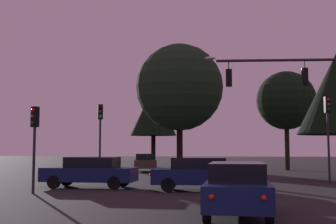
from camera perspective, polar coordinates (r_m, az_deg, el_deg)
The scene contains 12 objects.
ground_plane at distance 29.62m, azimuth 6.04°, elevation -8.62°, with size 168.00×168.00×0.00m, color black.
traffic_signal_mast_arm at distance 22.94m, azimuth 17.53°, elevation 2.67°, with size 7.09×0.77×7.12m.
traffic_light_corner_left at distance 25.25m, azimuth 20.47°, elevation -1.29°, with size 0.35×0.38×4.81m.
traffic_light_corner_right at distance 19.57m, azimuth -17.33°, elevation -2.45°, with size 0.37×0.39×3.76m.
traffic_light_far_side at distance 26.14m, azimuth -8.99°, elevation -1.95°, with size 0.36×0.39×4.60m.
car_nearside_lane at distance 12.76m, azimuth 9.21°, elevation -9.88°, with size 1.89×4.69×1.52m.
car_crossing_left at distance 21.82m, azimuth -10.28°, elevation -7.79°, with size 4.70×1.92×1.52m.
car_crossing_right at distance 19.99m, azimuth 4.38°, elevation -8.12°, with size 4.70×2.11×1.52m.
car_parked_lot at distance 37.08m, azimuth -3.02°, elevation -6.67°, with size 2.59×4.47×1.52m.
tree_behind_sign at distance 46.04m, azimuth -1.95°, elevation 0.14°, with size 4.94×4.94×8.67m.
tree_left_far at distance 29.25m, azimuth 1.53°, elevation 3.27°, with size 5.91×5.91×9.06m.
tree_center_horizon at distance 41.08m, azimuth 15.40°, elevation 1.46°, with size 5.41×5.41×9.09m.
Camera 1 is at (0.87, -5.05, 1.90)m, focal length 45.90 mm.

